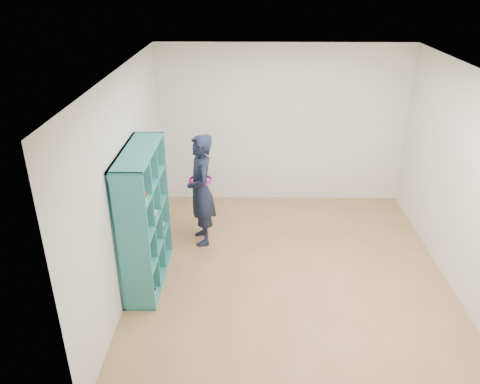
{
  "coord_description": "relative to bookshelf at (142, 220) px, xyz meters",
  "views": [
    {
      "loc": [
        -0.56,
        -5.05,
        3.59
      ],
      "look_at": [
        -0.65,
        0.3,
        1.03
      ],
      "focal_mm": 35.0,
      "sensor_mm": 36.0,
      "label": 1
    }
  ],
  "objects": [
    {
      "name": "floor",
      "position": [
        1.83,
        0.12,
        -0.85
      ],
      "size": [
        4.5,
        4.5,
        0.0
      ],
      "primitive_type": "plane",
      "color": "#966C44",
      "rests_on": "ground"
    },
    {
      "name": "ceiling",
      "position": [
        1.83,
        0.12,
        1.75
      ],
      "size": [
        4.5,
        4.5,
        0.0
      ],
      "primitive_type": "plane",
      "color": "white",
      "rests_on": "wall_back"
    },
    {
      "name": "wall_left",
      "position": [
        -0.17,
        0.12,
        0.45
      ],
      "size": [
        0.02,
        4.5,
        2.6
      ],
      "primitive_type": "cube",
      "color": "silver",
      "rests_on": "floor"
    },
    {
      "name": "wall_right",
      "position": [
        3.83,
        0.12,
        0.45
      ],
      "size": [
        0.02,
        4.5,
        2.6
      ],
      "primitive_type": "cube",
      "color": "silver",
      "rests_on": "floor"
    },
    {
      "name": "wall_back",
      "position": [
        1.83,
        2.37,
        0.45
      ],
      "size": [
        4.0,
        0.02,
        2.6
      ],
      "primitive_type": "cube",
      "color": "silver",
      "rests_on": "floor"
    },
    {
      "name": "wall_front",
      "position": [
        1.83,
        -2.13,
        0.45
      ],
      "size": [
        4.0,
        0.02,
        2.6
      ],
      "primitive_type": "cube",
      "color": "silver",
      "rests_on": "floor"
    },
    {
      "name": "bookshelf",
      "position": [
        0.0,
        0.0,
        0.0
      ],
      "size": [
        0.38,
        1.31,
        1.75
      ],
      "color": "#287E77",
      "rests_on": "floor"
    },
    {
      "name": "person",
      "position": [
        0.63,
        0.93,
        -0.04
      ],
      "size": [
        0.52,
        0.66,
        1.61
      ],
      "rotation": [
        0.0,
        0.0,
        -1.33
      ],
      "color": "black",
      "rests_on": "floor"
    },
    {
      "name": "smartphone",
      "position": [
        0.47,
        0.97,
        0.06
      ],
      "size": [
        0.05,
        0.09,
        0.13
      ],
      "rotation": [
        0.29,
        0.0,
        0.51
      ],
      "color": "silver",
      "rests_on": "person"
    }
  ]
}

